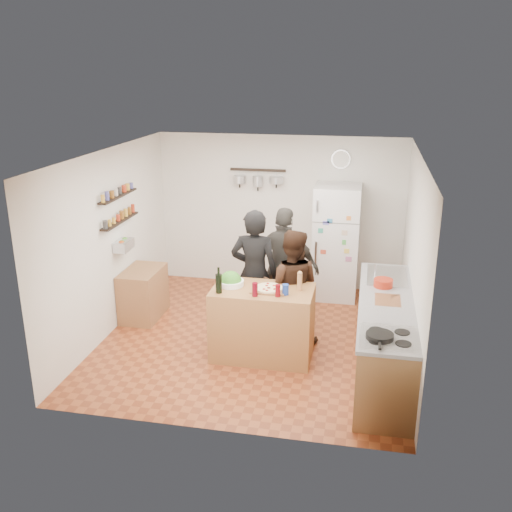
% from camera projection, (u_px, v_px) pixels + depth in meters
% --- Properties ---
extents(room_shell, '(4.20, 4.20, 4.20)m').
position_uv_depth(room_shell, '(260.00, 242.00, 7.73)').
color(room_shell, brown).
rests_on(room_shell, ground).
extents(prep_island, '(1.25, 0.72, 0.91)m').
position_uv_depth(prep_island, '(263.00, 323.00, 7.17)').
color(prep_island, '#986137').
rests_on(prep_island, floor).
extents(pizza_board, '(0.42, 0.34, 0.02)m').
position_uv_depth(pizza_board, '(269.00, 289.00, 6.99)').
color(pizza_board, brown).
rests_on(pizza_board, prep_island).
extents(pizza, '(0.34, 0.34, 0.02)m').
position_uv_depth(pizza, '(269.00, 288.00, 6.99)').
color(pizza, beige).
rests_on(pizza, pizza_board).
extents(salad_bowl, '(0.33, 0.33, 0.07)m').
position_uv_depth(salad_bowl, '(231.00, 283.00, 7.14)').
color(salad_bowl, white).
rests_on(salad_bowl, prep_island).
extents(wine_bottle, '(0.08, 0.08, 0.24)m').
position_uv_depth(wine_bottle, '(219.00, 284.00, 6.88)').
color(wine_bottle, black).
rests_on(wine_bottle, prep_island).
extents(wine_glass_near, '(0.07, 0.07, 0.17)m').
position_uv_depth(wine_glass_near, '(255.00, 290.00, 6.79)').
color(wine_glass_near, '#530712').
rests_on(wine_glass_near, prep_island).
extents(wine_glass_far, '(0.06, 0.06, 0.15)m').
position_uv_depth(wine_glass_far, '(278.00, 291.00, 6.78)').
color(wine_glass_far, '#62080F').
rests_on(wine_glass_far, prep_island).
extents(pepper_mill, '(0.06, 0.06, 0.20)m').
position_uv_depth(pepper_mill, '(300.00, 283.00, 6.96)').
color(pepper_mill, '#A87446').
rests_on(pepper_mill, prep_island).
extents(salt_canister, '(0.08, 0.08, 0.13)m').
position_uv_depth(salt_canister, '(285.00, 290.00, 6.84)').
color(salt_canister, navy).
rests_on(salt_canister, prep_island).
extents(person_left, '(0.65, 0.43, 1.77)m').
position_uv_depth(person_left, '(254.00, 273.00, 7.63)').
color(person_left, black).
rests_on(person_left, floor).
extents(person_center, '(0.77, 0.60, 1.56)m').
position_uv_depth(person_center, '(291.00, 287.00, 7.43)').
color(person_center, black).
rests_on(person_center, floor).
extents(person_back, '(1.06, 0.59, 1.70)m').
position_uv_depth(person_back, '(285.00, 267.00, 7.98)').
color(person_back, '#2F2D2A').
rests_on(person_back, floor).
extents(counter_run, '(0.63, 2.63, 0.90)m').
position_uv_depth(counter_run, '(385.00, 337.00, 6.79)').
color(counter_run, '#9E7042').
rests_on(counter_run, floor).
extents(stove_top, '(0.60, 0.62, 0.02)m').
position_uv_depth(stove_top, '(390.00, 338.00, 5.77)').
color(stove_top, white).
rests_on(stove_top, counter_run).
extents(skillet, '(0.28, 0.28, 0.05)m').
position_uv_depth(skillet, '(380.00, 336.00, 5.73)').
color(skillet, black).
rests_on(skillet, stove_top).
extents(sink, '(0.50, 0.80, 0.03)m').
position_uv_depth(sink, '(387.00, 276.00, 7.44)').
color(sink, silver).
rests_on(sink, counter_run).
extents(cutting_board, '(0.30, 0.40, 0.02)m').
position_uv_depth(cutting_board, '(388.00, 301.00, 6.68)').
color(cutting_board, brown).
rests_on(cutting_board, counter_run).
extents(red_bowl, '(0.24, 0.24, 0.10)m').
position_uv_depth(red_bowl, '(383.00, 283.00, 7.06)').
color(red_bowl, '#A92613').
rests_on(red_bowl, counter_run).
extents(fridge, '(0.70, 0.68, 1.80)m').
position_uv_depth(fridge, '(336.00, 242.00, 8.93)').
color(fridge, white).
rests_on(fridge, floor).
extents(wall_clock, '(0.30, 0.03, 0.30)m').
position_uv_depth(wall_clock, '(341.00, 159.00, 8.84)').
color(wall_clock, silver).
rests_on(wall_clock, back_wall).
extents(spice_shelf_lower, '(0.12, 1.00, 0.02)m').
position_uv_depth(spice_shelf_lower, '(120.00, 221.00, 7.83)').
color(spice_shelf_lower, black).
rests_on(spice_shelf_lower, left_wall).
extents(spice_shelf_upper, '(0.12, 1.00, 0.02)m').
position_uv_depth(spice_shelf_upper, '(118.00, 196.00, 7.72)').
color(spice_shelf_upper, black).
rests_on(spice_shelf_upper, left_wall).
extents(produce_basket, '(0.18, 0.35, 0.14)m').
position_uv_depth(produce_basket, '(124.00, 245.00, 7.94)').
color(produce_basket, silver).
rests_on(produce_basket, left_wall).
extents(side_table, '(0.50, 0.80, 0.73)m').
position_uv_depth(side_table, '(143.00, 293.00, 8.33)').
color(side_table, '#976A3F').
rests_on(side_table, floor).
extents(pot_rack, '(0.90, 0.04, 0.04)m').
position_uv_depth(pot_rack, '(258.00, 170.00, 9.07)').
color(pot_rack, black).
rests_on(pot_rack, back_wall).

